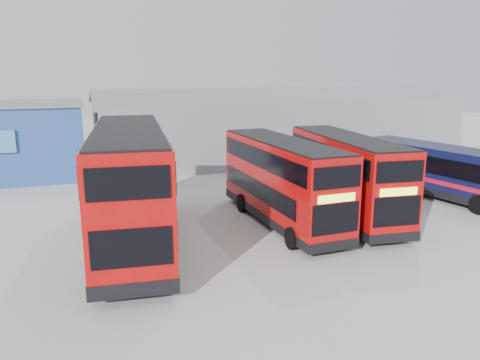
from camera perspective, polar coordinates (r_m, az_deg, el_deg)
ground_plane at (r=20.98m, az=5.38°, el=-7.07°), size 120.00×120.00×0.00m
maintenance_shed at (r=41.50m, az=4.14°, el=6.65°), size 30.50×12.00×5.89m
double_decker_left at (r=20.10m, az=-13.22°, el=-0.87°), size 4.05×12.00×4.98m
double_decker_centre at (r=22.49m, az=5.10°, el=-0.29°), size 2.70×9.72×4.08m
double_decker_right at (r=24.11m, az=12.71°, el=0.38°), size 3.33×9.90×4.11m
single_decker_blue at (r=29.53m, az=23.66°, el=0.78°), size 4.55×11.27×2.99m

